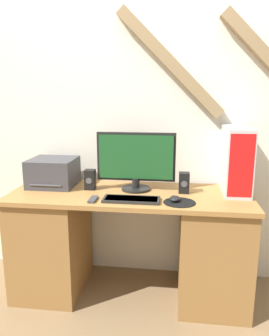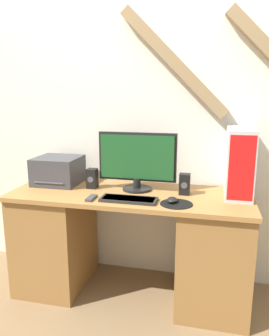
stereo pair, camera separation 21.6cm
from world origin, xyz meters
name	(u,v)px [view 1 (the left image)]	position (x,y,z in m)	size (l,w,h in m)	color
ground_plane	(123,319)	(0.00, 0.00, 0.00)	(12.00, 12.00, 0.00)	brown
wall_back	(138,101)	(0.01, 0.66, 1.35)	(6.40, 0.13, 2.70)	silver
desk	(130,242)	(0.00, 0.30, 0.39)	(1.61, 0.60, 0.75)	olive
monitor	(136,160)	(0.03, 0.38, 0.96)	(0.54, 0.20, 0.40)	black
keyboard	(131,199)	(0.04, 0.13, 0.76)	(0.35, 0.13, 0.02)	black
mousepad	(179,202)	(0.33, 0.13, 0.75)	(0.20, 0.20, 0.00)	black
mouse	(175,199)	(0.30, 0.15, 0.77)	(0.06, 0.09, 0.03)	black
computer_tower	(235,159)	(0.70, 0.45, 0.97)	(0.17, 0.45, 0.44)	#B2B2B7
printer	(53,172)	(-0.57, 0.41, 0.85)	(0.32, 0.31, 0.20)	#38383D
speaker_left	(90,180)	(-0.29, 0.35, 0.82)	(0.07, 0.07, 0.14)	black
speaker_right	(184,183)	(0.36, 0.35, 0.82)	(0.07, 0.07, 0.14)	black
remote_control	(93,199)	(-0.20, 0.11, 0.76)	(0.04, 0.12, 0.02)	#38383D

